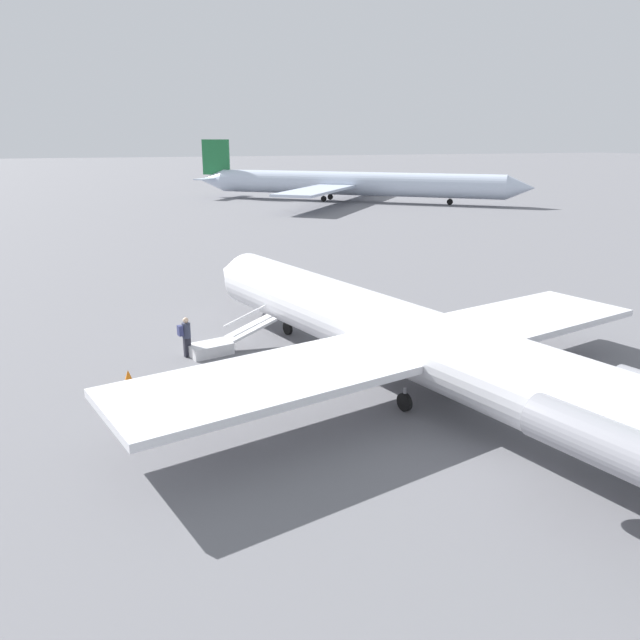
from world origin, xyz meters
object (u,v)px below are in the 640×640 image
Objects in this scene: airplane_main at (406,338)px; airplane_far_right at (349,183)px; passenger at (186,334)px; boarding_stairs at (219,345)px.

airplane_far_right is at bearing -35.02° from airplane_main.
passenger is at bearing 32.92° from airplane_main.
airplane_far_right is at bearing 48.56° from boarding_stairs.
airplane_main is 8.79m from boarding_stairs.
boarding_stairs is at bearing 26.41° from airplane_main.
boarding_stairs is (-60.03, 31.56, -2.22)m from airplane_far_right.
boarding_stairs is (6.60, 5.56, -1.67)m from airplane_main.
airplane_far_right is at bearing 47.55° from passenger.
passenger is at bearing -78.62° from airplane_far_right.
airplane_far_right is (66.63, -26.00, 0.55)m from airplane_main.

